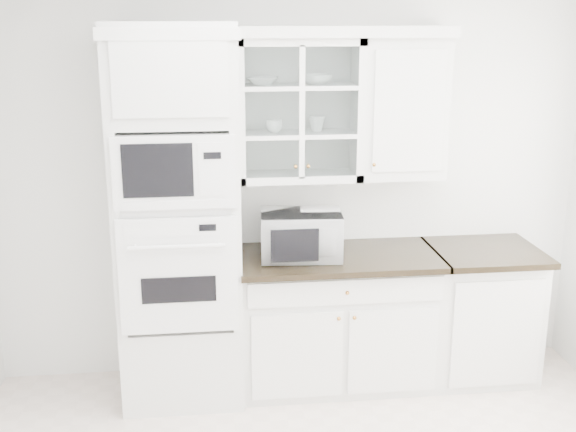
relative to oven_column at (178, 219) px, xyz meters
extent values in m
cube|color=white|center=(0.75, 0.32, 0.15)|extent=(4.00, 0.02, 2.70)
cube|color=silver|center=(0.00, 0.01, 0.00)|extent=(0.76, 0.65, 2.40)
cube|color=white|center=(0.00, -0.33, -0.26)|extent=(0.70, 0.03, 0.72)
cube|color=black|center=(0.00, -0.35, -0.34)|extent=(0.44, 0.01, 0.16)
cube|color=white|center=(0.00, -0.33, 0.37)|extent=(0.70, 0.03, 0.43)
cube|color=black|center=(-0.09, -0.35, 0.39)|extent=(0.40, 0.01, 0.31)
cube|color=silver|center=(1.03, 0.03, -0.76)|extent=(1.30, 0.60, 0.88)
cube|color=black|center=(1.03, 0.00, -0.30)|extent=(1.32, 0.67, 0.04)
cube|color=silver|center=(2.03, 0.03, -0.76)|extent=(0.70, 0.60, 0.88)
cube|color=black|center=(2.03, 0.00, -0.30)|extent=(0.72, 0.67, 0.04)
cube|color=silver|center=(0.78, 0.17, 0.65)|extent=(0.80, 0.33, 0.90)
cube|color=silver|center=(0.78, 0.17, 0.50)|extent=(0.74, 0.29, 0.02)
cube|color=silver|center=(0.78, 0.17, 0.80)|extent=(0.74, 0.29, 0.02)
cube|color=silver|center=(1.46, 0.17, 0.65)|extent=(0.55, 0.33, 0.90)
cube|color=white|center=(0.68, 0.14, 1.14)|extent=(2.14, 0.38, 0.07)
imported|color=white|center=(0.78, 0.01, -0.13)|extent=(0.55, 0.47, 0.30)
imported|color=white|center=(0.56, 0.17, 0.83)|extent=(0.23, 0.23, 0.05)
imported|color=white|center=(0.89, 0.18, 0.84)|extent=(0.21, 0.21, 0.06)
imported|color=white|center=(0.62, 0.15, 0.55)|extent=(0.11, 0.11, 0.08)
imported|color=white|center=(0.90, 0.18, 0.56)|extent=(0.12, 0.12, 0.10)
camera|label=1|loc=(0.17, -4.40, 1.24)|focal=45.00mm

